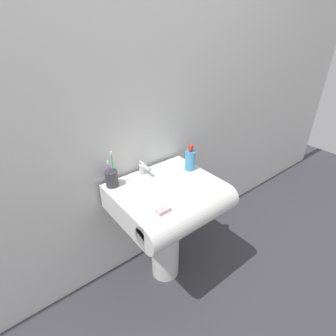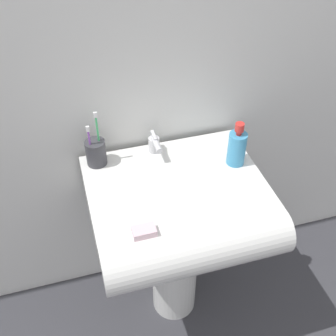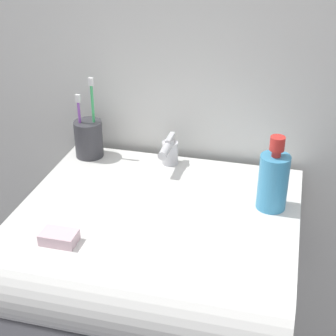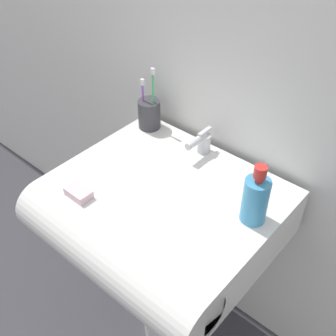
{
  "view_description": "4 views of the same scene",
  "coord_description": "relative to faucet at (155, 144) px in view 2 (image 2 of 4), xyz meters",
  "views": [
    {
      "loc": [
        -0.79,
        -1.03,
        1.62
      ],
      "look_at": [
        0.03,
        0.01,
        0.86
      ],
      "focal_mm": 28.0,
      "sensor_mm": 36.0,
      "label": 1
    },
    {
      "loc": [
        -0.33,
        -1.02,
        1.77
      ],
      "look_at": [
        -0.04,
        -0.03,
        0.87
      ],
      "focal_mm": 45.0,
      "sensor_mm": 36.0,
      "label": 2
    },
    {
      "loc": [
        0.26,
        -0.96,
        1.39
      ],
      "look_at": [
        0.01,
        0.03,
        0.84
      ],
      "focal_mm": 55.0,
      "sensor_mm": 36.0,
      "label": 3
    },
    {
      "loc": [
        0.57,
        -0.67,
        1.56
      ],
      "look_at": [
        -0.02,
        0.02,
        0.8
      ],
      "focal_mm": 45.0,
      "sensor_mm": 36.0,
      "label": 4
    }
  ],
  "objects": [
    {
      "name": "ground_plane",
      "position": [
        0.03,
        -0.18,
        -0.8
      ],
      "size": [
        6.0,
        6.0,
        0.0
      ],
      "primitive_type": "plane",
      "color": "#38383D",
      "rests_on": "ground"
    },
    {
      "name": "wall_back",
      "position": [
        0.03,
        0.1,
        0.4
      ],
      "size": [
        5.0,
        0.05,
        2.4
      ],
      "primitive_type": "cube",
      "color": "silver",
      "rests_on": "ground"
    },
    {
      "name": "sink_pedestal",
      "position": [
        0.03,
        -0.18,
        -0.5
      ],
      "size": [
        0.19,
        0.19,
        0.6
      ],
      "primitive_type": "cylinder",
      "color": "white",
      "rests_on": "ground"
    },
    {
      "name": "sink_basin",
      "position": [
        0.03,
        -0.24,
        -0.12
      ],
      "size": [
        0.62,
        0.55,
        0.16
      ],
      "color": "white",
      "rests_on": "sink_pedestal"
    },
    {
      "name": "faucet",
      "position": [
        0.0,
        0.0,
        0.0
      ],
      "size": [
        0.04,
        0.11,
        0.08
      ],
      "color": "silver",
      "rests_on": "sink_basin"
    },
    {
      "name": "toothbrush_cup",
      "position": [
        -0.22,
        0.0,
        0.01
      ],
      "size": [
        0.07,
        0.07,
        0.22
      ],
      "color": "#38383D",
      "rests_on": "sink_basin"
    },
    {
      "name": "soap_bottle",
      "position": [
        0.27,
        -0.14,
        0.03
      ],
      "size": [
        0.07,
        0.07,
        0.17
      ],
      "color": "#3F99CC",
      "rests_on": "sink_basin"
    },
    {
      "name": "bar_soap",
      "position": [
        -0.13,
        -0.38,
        -0.03
      ],
      "size": [
        0.07,
        0.05,
        0.02
      ],
      "primitive_type": "cube",
      "color": "silver",
      "rests_on": "sink_basin"
    }
  ]
}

